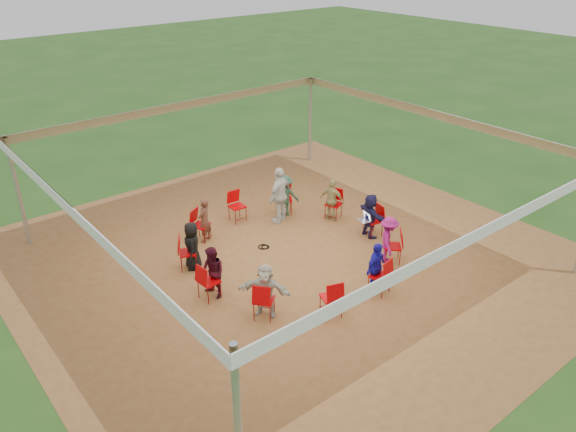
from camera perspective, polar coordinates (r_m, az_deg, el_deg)
ground at (r=14.53m, az=0.24°, el=-4.23°), size 80.00×80.00×0.00m
dirt_patch at (r=14.53m, az=0.24°, el=-4.21°), size 13.00×13.00×0.00m
tent at (r=13.46m, az=0.26°, el=4.45°), size 10.33×10.33×3.00m
chair_0 at (r=15.55m, az=8.67°, el=-0.46°), size 0.51×0.50×0.90m
chair_1 at (r=16.36m, az=4.65°, el=1.21°), size 0.56×0.55×0.90m
chair_2 at (r=16.60m, az=-0.32°, el=1.70°), size 0.60×0.60×0.90m
chair_3 at (r=16.22m, az=-5.18°, el=0.95°), size 0.44×0.46×0.90m
chair_4 at (r=15.30m, az=-8.83°, el=-0.94°), size 0.58×0.59×0.90m
chair_5 at (r=14.07m, az=-10.13°, el=-3.69°), size 0.58×0.58×0.90m
chair_6 at (r=12.89m, az=-8.03°, el=-6.62°), size 0.48×0.46×0.90m
chair_7 at (r=12.19m, az=-2.46°, el=-8.52°), size 0.61×0.60×0.90m
chair_8 at (r=12.28m, az=4.42°, el=-8.27°), size 0.54×0.55×0.90m
chair_9 at (r=13.13m, az=9.31°, el=-6.03°), size 0.51×0.53×0.90m
chair_10 at (r=14.36m, az=10.59°, el=-3.06°), size 0.61×0.61×0.90m
person_seated_0 at (r=15.40m, az=8.35°, el=0.04°), size 0.65×1.22×1.25m
person_seated_1 at (r=16.18m, az=4.49°, el=1.63°), size 0.62×0.82×1.25m
person_seated_2 at (r=16.42m, az=-0.30°, el=2.09°), size 0.89×0.80×1.25m
person_seated_3 at (r=15.17m, az=-8.49°, el=-0.41°), size 0.54×0.49×1.25m
person_seated_4 at (r=13.98m, az=-9.70°, el=-3.00°), size 0.59×0.70×1.25m
person_seated_5 at (r=12.85m, az=-7.65°, el=-5.74°), size 0.40×0.64×1.25m
person_seated_6 at (r=12.18m, az=-2.33°, el=-7.51°), size 1.06×1.18×1.25m
person_seated_7 at (r=13.08m, az=8.91°, el=-5.20°), size 0.80×0.54×1.25m
person_seated_8 at (r=14.26m, az=10.18°, el=-2.42°), size 0.85×0.86×1.25m
standing_person at (r=15.95m, az=-0.81°, el=2.15°), size 1.09×0.79×1.67m
cable_coil at (r=14.98m, az=-2.45°, el=-3.15°), size 0.36×0.36×0.03m
laptop at (r=15.33m, az=7.86°, el=-0.19°), size 0.33×0.39×0.23m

